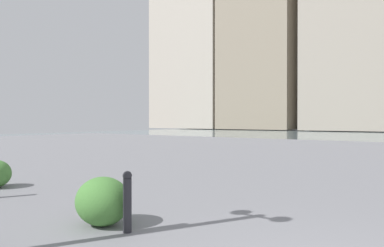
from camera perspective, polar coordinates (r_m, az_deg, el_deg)
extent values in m
cube|color=#9E9384|center=(68.04, 24.95, 14.00)|extent=(13.21, 14.71, 35.25)
cube|color=gray|center=(70.99, 11.49, 12.41)|extent=(14.94, 10.65, 32.74)
cube|color=#B2A899|center=(80.49, 0.87, 10.74)|extent=(17.49, 14.33, 32.09)
cylinder|color=#232328|center=(4.90, -10.94, -13.52)|extent=(0.12, 0.12, 0.76)
sphere|color=#232328|center=(4.82, -10.94, -8.69)|extent=(0.13, 0.13, 0.13)
ellipsoid|color=#477F38|center=(5.31, -14.94, -12.62)|extent=(0.85, 0.76, 0.72)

